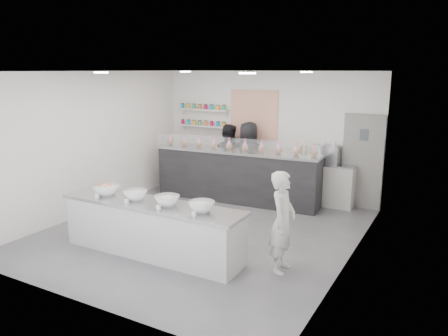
{
  "coord_description": "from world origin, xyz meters",
  "views": [
    {
      "loc": [
        4.17,
        -6.7,
        3.03
      ],
      "look_at": [
        0.25,
        0.4,
        1.2
      ],
      "focal_mm": 35.0,
      "sensor_mm": 36.0,
      "label": 1
    }
  ],
  "objects_px": {
    "woman_prep": "(283,222)",
    "staff_left": "(228,159)",
    "espresso_ledge": "(325,184)",
    "prep_counter": "(152,229)",
    "back_bar": "(237,176)",
    "staff_right": "(248,159)",
    "espresso_machine": "(327,155)"
  },
  "relations": [
    {
      "from": "back_bar",
      "to": "staff_right",
      "type": "xyz_separation_m",
      "value": [
        0.06,
        0.5,
        0.3
      ]
    },
    {
      "from": "woman_prep",
      "to": "staff_left",
      "type": "height_order",
      "value": "staff_left"
    },
    {
      "from": "back_bar",
      "to": "prep_counter",
      "type": "bearing_deg",
      "value": -90.72
    },
    {
      "from": "prep_counter",
      "to": "espresso_machine",
      "type": "relative_size",
      "value": 6.2
    },
    {
      "from": "back_bar",
      "to": "staff_left",
      "type": "height_order",
      "value": "staff_left"
    },
    {
      "from": "espresso_machine",
      "to": "espresso_ledge",
      "type": "bearing_deg",
      "value": 180.0
    },
    {
      "from": "espresso_machine",
      "to": "woman_prep",
      "type": "bearing_deg",
      "value": -84.3
    },
    {
      "from": "espresso_ledge",
      "to": "prep_counter",
      "type": "bearing_deg",
      "value": -113.14
    },
    {
      "from": "espresso_ledge",
      "to": "woman_prep",
      "type": "height_order",
      "value": "woman_prep"
    },
    {
      "from": "woman_prep",
      "to": "back_bar",
      "type": "bearing_deg",
      "value": 33.13
    },
    {
      "from": "espresso_ledge",
      "to": "woman_prep",
      "type": "relative_size",
      "value": 0.83
    },
    {
      "from": "prep_counter",
      "to": "back_bar",
      "type": "height_order",
      "value": "back_bar"
    },
    {
      "from": "espresso_ledge",
      "to": "espresso_machine",
      "type": "relative_size",
      "value": 2.45
    },
    {
      "from": "espresso_machine",
      "to": "woman_prep",
      "type": "relative_size",
      "value": 0.34
    },
    {
      "from": "prep_counter",
      "to": "back_bar",
      "type": "xyz_separation_m",
      "value": [
        -0.16,
        3.39,
        0.16
      ]
    },
    {
      "from": "prep_counter",
      "to": "woman_prep",
      "type": "distance_m",
      "value": 2.19
    },
    {
      "from": "prep_counter",
      "to": "back_bar",
      "type": "distance_m",
      "value": 3.39
    },
    {
      "from": "prep_counter",
      "to": "espresso_ledge",
      "type": "height_order",
      "value": "espresso_ledge"
    },
    {
      "from": "prep_counter",
      "to": "staff_right",
      "type": "xyz_separation_m",
      "value": [
        -0.11,
        3.89,
        0.46
      ]
    },
    {
      "from": "espresso_machine",
      "to": "staff_right",
      "type": "bearing_deg",
      "value": -174.49
    },
    {
      "from": "back_bar",
      "to": "staff_right",
      "type": "bearing_deg",
      "value": 80.03
    },
    {
      "from": "prep_counter",
      "to": "staff_right",
      "type": "bearing_deg",
      "value": 91.39
    },
    {
      "from": "back_bar",
      "to": "staff_left",
      "type": "relative_size",
      "value": 2.27
    },
    {
      "from": "woman_prep",
      "to": "staff_left",
      "type": "relative_size",
      "value": 0.91
    },
    {
      "from": "back_bar",
      "to": "woman_prep",
      "type": "xyz_separation_m",
      "value": [
        2.28,
        -2.91,
        0.18
      ]
    },
    {
      "from": "back_bar",
      "to": "espresso_ledge",
      "type": "bearing_deg",
      "value": 16.15
    },
    {
      "from": "back_bar",
      "to": "staff_right",
      "type": "distance_m",
      "value": 0.59
    },
    {
      "from": "staff_left",
      "to": "staff_right",
      "type": "height_order",
      "value": "staff_right"
    },
    {
      "from": "prep_counter",
      "to": "espresso_ledge",
      "type": "relative_size",
      "value": 2.53
    },
    {
      "from": "espresso_machine",
      "to": "staff_left",
      "type": "relative_size",
      "value": 0.31
    },
    {
      "from": "prep_counter",
      "to": "woman_prep",
      "type": "height_order",
      "value": "woman_prep"
    },
    {
      "from": "prep_counter",
      "to": "back_bar",
      "type": "bearing_deg",
      "value": 92.58
    }
  ]
}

